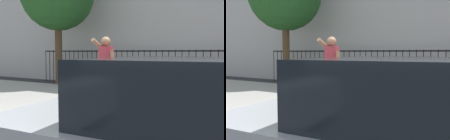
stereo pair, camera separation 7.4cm
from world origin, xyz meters
TOP-DOWN VIEW (x-y plane):
  - ground_plane at (0.00, 0.00)m, footprint 60.00×60.00m
  - sidewalk at (0.00, 2.20)m, footprint 28.00×4.40m
  - iron_fence at (0.00, 5.90)m, footprint 12.03×0.04m
  - pedestrian_on_phone at (0.23, 1.22)m, footprint 0.71×0.52m

SIDE VIEW (x-z plane):
  - ground_plane at x=0.00m, z-range 0.00..0.00m
  - sidewalk at x=0.00m, z-range 0.00..0.15m
  - iron_fence at x=0.00m, z-range 0.22..1.82m
  - pedestrian_on_phone at x=0.23m, z-range 0.29..1.99m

